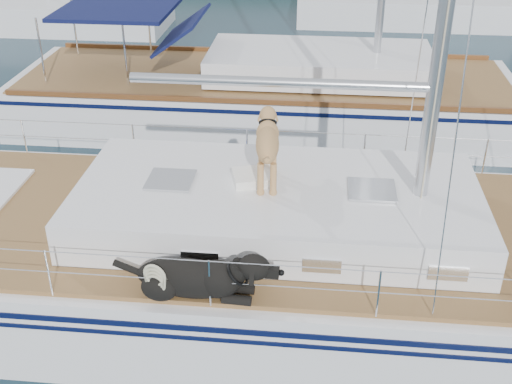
# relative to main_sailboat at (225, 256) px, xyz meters

# --- Properties ---
(ground) EXTENTS (120.00, 120.00, 0.00)m
(ground) POSITION_rel_main_sailboat_xyz_m (-0.09, 0.01, -0.68)
(ground) COLOR black
(ground) RESTS_ON ground
(main_sailboat) EXTENTS (12.00, 3.80, 14.01)m
(main_sailboat) POSITION_rel_main_sailboat_xyz_m (0.00, 0.00, 0.00)
(main_sailboat) COLOR white
(main_sailboat) RESTS_ON ground
(neighbor_sailboat) EXTENTS (11.00, 3.50, 13.30)m
(neighbor_sailboat) POSITION_rel_main_sailboat_xyz_m (0.07, 6.36, -0.05)
(neighbor_sailboat) COLOR white
(neighbor_sailboat) RESTS_ON ground
(bg_boat_west) EXTENTS (8.00, 3.00, 11.65)m
(bg_boat_west) POSITION_rel_main_sailboat_xyz_m (-8.09, 14.01, -0.23)
(bg_boat_west) COLOR white
(bg_boat_west) RESTS_ON ground
(bg_boat_center) EXTENTS (7.20, 3.00, 11.65)m
(bg_boat_center) POSITION_rel_main_sailboat_xyz_m (3.91, 16.01, -0.23)
(bg_boat_center) COLOR white
(bg_boat_center) RESTS_ON ground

